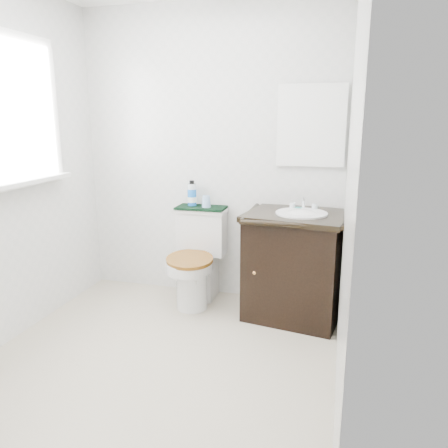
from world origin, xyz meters
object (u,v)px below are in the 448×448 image
at_px(toilet, 197,262).
at_px(mouthwash_bottle, 192,194).
at_px(vanity, 296,262).
at_px(cup, 206,201).
at_px(trash_bin, 191,292).

relative_size(toilet, mouthwash_bottle, 3.66).
distance_m(toilet, vanity, 0.82).
bearing_deg(toilet, cup, 67.91).
relative_size(vanity, trash_bin, 3.32).
bearing_deg(cup, mouthwash_bottle, 165.76).
relative_size(vanity, mouthwash_bottle, 4.37).
relative_size(toilet, cup, 8.04).
height_order(vanity, cup, vanity).
bearing_deg(cup, trash_bin, -99.31).
bearing_deg(cup, toilet, -112.09).
height_order(toilet, trash_bin, toilet).
bearing_deg(vanity, toilet, 175.39).
xyz_separation_m(toilet, vanity, (0.82, -0.07, 0.09)).
distance_m(mouthwash_bottle, cup, 0.15).
bearing_deg(mouthwash_bottle, cup, -14.24).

